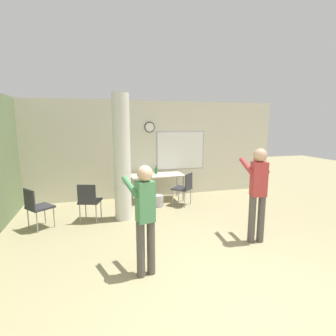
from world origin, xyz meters
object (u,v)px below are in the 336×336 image
chair_by_left_wall (37,205)px  person_playing_side (258,188)px  person_playing_front (145,212)px  folding_table (157,177)px  chair_near_pillar (89,199)px  chair_table_right (184,187)px  bottle_on_table (156,171)px

chair_by_left_wall → person_playing_side: 4.37m
chair_by_left_wall → person_playing_front: bearing=-50.6°
folding_table → chair_by_left_wall: size_ratio=1.70×
folding_table → chair_near_pillar: 2.19m
chair_near_pillar → chair_table_right: (2.41, 0.53, 0.00)m
person_playing_side → person_playing_front: bearing=-166.7°
person_playing_side → chair_table_right: bearing=103.0°
bottle_on_table → person_playing_front: (-1.04, -3.71, 0.12)m
chair_table_right → bottle_on_table: bearing=125.3°
bottle_on_table → chair_near_pillar: bearing=-143.9°
bottle_on_table → person_playing_side: 3.40m
chair_near_pillar → person_playing_side: size_ratio=0.50×
bottle_on_table → person_playing_side: size_ratio=0.14×
chair_near_pillar → person_playing_side: person_playing_side is taller
folding_table → bottle_on_table: bottle_on_table is taller
chair_by_left_wall → person_playing_side: size_ratio=0.50×
folding_table → chair_table_right: size_ratio=1.70×
chair_table_right → chair_near_pillar: bearing=-167.5°
folding_table → person_playing_front: 3.71m
chair_near_pillar → chair_table_right: size_ratio=1.00×
person_playing_front → person_playing_side: person_playing_side is taller
chair_near_pillar → chair_by_left_wall: bearing=-171.8°
bottle_on_table → person_playing_side: bearing=-70.6°
bottle_on_table → chair_by_left_wall: (-2.86, -1.49, -0.32)m
person_playing_front → bottle_on_table: bearing=74.4°
chair_by_left_wall → person_playing_front: 2.91m
bottle_on_table → folding_table: bearing=-91.3°
person_playing_front → person_playing_side: bearing=13.3°
chair_table_right → folding_table: bearing=131.5°
chair_by_left_wall → chair_table_right: 3.50m
bottle_on_table → chair_table_right: bottle_on_table is taller
chair_table_right → person_playing_front: 3.35m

